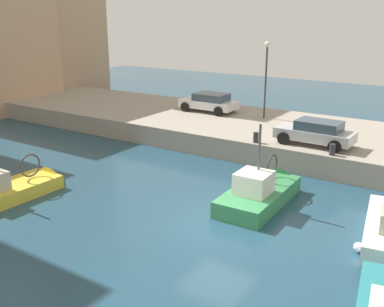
% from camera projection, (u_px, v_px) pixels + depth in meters
% --- Properties ---
extents(water_surface, '(80.00, 80.00, 0.00)m').
position_uv_depth(water_surface, '(218.00, 226.00, 16.85)').
color(water_surface, navy).
rests_on(water_surface, ground).
extents(quay_wall, '(9.00, 56.00, 1.20)m').
position_uv_depth(quay_wall, '(318.00, 141.00, 25.86)').
color(quay_wall, '#9E9384').
rests_on(quay_wall, ground).
extents(fishing_boat_green, '(5.50, 2.27, 4.39)m').
position_uv_depth(fishing_boat_green, '(262.00, 198.00, 19.06)').
color(fishing_boat_green, '#388951').
rests_on(fishing_boat_green, ground).
extents(fishing_boat_yellow, '(5.46, 2.21, 3.85)m').
position_uv_depth(fishing_boat_yellow, '(16.00, 194.00, 19.55)').
color(fishing_boat_yellow, gold).
rests_on(fishing_boat_yellow, ground).
extents(parked_car_white, '(2.08, 3.95, 1.28)m').
position_uv_depth(parked_car_white, '(209.00, 102.00, 30.65)').
color(parked_car_white, silver).
rests_on(parked_car_white, quay_wall).
extents(parked_car_silver, '(1.94, 3.96, 1.29)m').
position_uv_depth(parked_car_silver, '(316.00, 132.00, 22.78)').
color(parked_car_silver, '#B7B7BC').
rests_on(parked_car_silver, quay_wall).
extents(mooring_bollard_mid, '(0.28, 0.28, 0.55)m').
position_uv_depth(mooring_bollard_mid, '(332.00, 150.00, 21.23)').
color(mooring_bollard_mid, '#2D2D33').
rests_on(mooring_bollard_mid, quay_wall).
extents(mooring_bollard_north, '(0.28, 0.28, 0.55)m').
position_uv_depth(mooring_bollard_north, '(256.00, 137.00, 23.32)').
color(mooring_bollard_north, '#2D2D33').
rests_on(mooring_bollard_north, quay_wall).
extents(quay_streetlamp, '(0.36, 0.36, 4.83)m').
position_uv_depth(quay_streetlamp, '(266.00, 67.00, 28.04)').
color(quay_streetlamp, '#38383D').
rests_on(quay_streetlamp, quay_wall).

